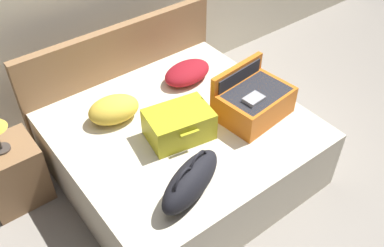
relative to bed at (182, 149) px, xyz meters
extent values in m
plane|color=gray|center=(0.00, -0.40, -0.27)|extent=(12.00, 12.00, 0.00)
cube|color=beige|center=(0.00, 0.00, 0.00)|extent=(1.80, 1.69, 0.54)
cube|color=olive|center=(0.00, 0.88, 0.22)|extent=(1.84, 0.08, 0.99)
cube|color=#D16619|center=(0.51, -0.26, 0.38)|extent=(0.58, 0.42, 0.23)
cube|color=#28282D|center=(0.51, -0.26, 0.42)|extent=(0.51, 0.37, 0.16)
cube|color=#99999E|center=(0.42, -0.32, 0.51)|extent=(0.16, 0.12, 0.03)
cube|color=#D16619|center=(0.49, -0.06, 0.45)|extent=(0.54, 0.10, 0.37)
cube|color=#28282D|center=(0.49, -0.08, 0.45)|extent=(0.46, 0.06, 0.31)
cube|color=gold|center=(-0.09, -0.09, 0.35)|extent=(0.51, 0.39, 0.16)
cube|color=#28282D|center=(-0.09, -0.09, 0.38)|extent=(0.45, 0.35, 0.11)
cube|color=#99999E|center=(-0.18, -0.11, 0.45)|extent=(0.16, 0.10, 0.05)
cube|color=#1E33A5|center=(-0.02, -0.07, 0.45)|extent=(0.10, 0.09, 0.04)
cube|color=gold|center=(-0.09, -0.09, 0.46)|extent=(0.51, 0.39, 0.06)
cube|color=gold|center=(-0.12, -0.26, 0.43)|extent=(0.14, 0.05, 0.02)
ellipsoid|color=black|center=(-0.35, -0.57, 0.39)|extent=(0.61, 0.40, 0.23)
torus|color=black|center=(-0.43, -0.60, 0.45)|extent=(0.20, 0.09, 0.21)
torus|color=black|center=(-0.27, -0.54, 0.45)|extent=(0.20, 0.09, 0.21)
ellipsoid|color=maroon|center=(0.39, 0.44, 0.34)|extent=(0.48, 0.34, 0.15)
ellipsoid|color=gold|center=(-0.37, 0.37, 0.37)|extent=(0.43, 0.33, 0.19)
cube|color=olive|center=(-1.18, 0.59, -0.01)|extent=(0.44, 0.40, 0.52)
cylinder|color=#3F3833|center=(-1.18, 0.59, 0.26)|extent=(0.12, 0.12, 0.01)
camera|label=1|loc=(-1.41, -1.96, 2.43)|focal=39.66mm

